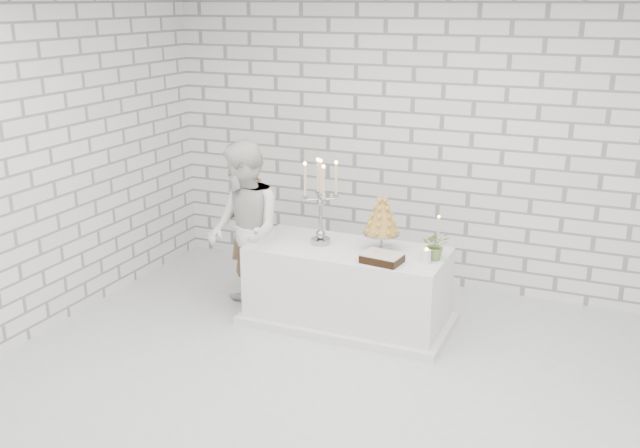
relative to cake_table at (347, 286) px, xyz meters
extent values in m
cube|color=silver|center=(0.50, -1.18, -0.38)|extent=(6.00, 5.00, 0.01)
cube|color=white|center=(0.50, 1.32, 1.12)|extent=(6.00, 0.01, 3.00)
cube|color=white|center=(0.50, -3.68, 1.12)|extent=(6.00, 0.01, 3.00)
cube|color=white|center=(-2.50, -1.18, 1.12)|extent=(0.01, 5.00, 3.00)
cube|color=white|center=(0.00, 0.00, 0.00)|extent=(1.80, 0.80, 0.75)
imported|color=brown|center=(-1.17, 0.22, 0.39)|extent=(0.37, 0.56, 1.53)
imported|color=white|center=(-0.96, -0.21, 0.48)|extent=(1.03, 1.05, 1.70)
cube|color=black|center=(0.41, -0.23, 0.42)|extent=(0.36, 0.28, 0.08)
cylinder|color=white|center=(0.76, -0.10, 0.44)|extent=(0.08, 0.08, 0.12)
cylinder|color=beige|center=(0.78, 0.23, 0.54)|extent=(0.07, 0.07, 0.32)
imported|color=#617742|center=(0.81, 0.03, 0.50)|extent=(0.29, 0.27, 0.26)
camera|label=1|loc=(2.21, -5.81, 2.56)|focal=40.51mm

